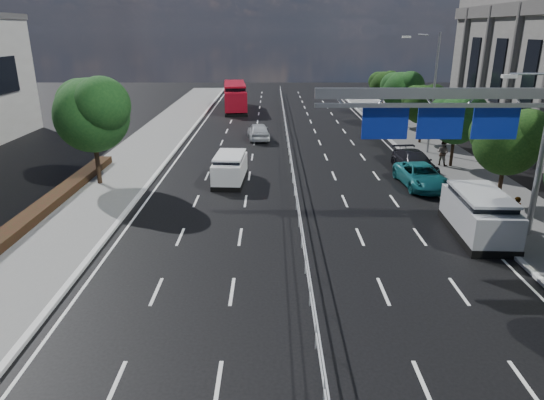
{
  "coord_description": "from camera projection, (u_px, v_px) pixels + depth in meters",
  "views": [
    {
      "loc": [
        -1.34,
        -10.76,
        9.14
      ],
      "look_at": [
        -1.32,
        8.37,
        2.4
      ],
      "focal_mm": 32.0,
      "sensor_mm": 36.0,
      "label": 1
    }
  ],
  "objects": [
    {
      "name": "near_car_silver",
      "position": [
        258.0,
        131.0,
        42.46
      ],
      "size": [
        2.23,
        4.48,
        1.47
      ],
      "primitive_type": "imported",
      "rotation": [
        0.0,
        0.0,
        3.26
      ],
      "color": "silver",
      "rests_on": "ground"
    },
    {
      "name": "far_tree_h",
      "position": [
        384.0,
        84.0,
        54.01
      ],
      "size": [
        3.41,
        3.18,
        4.91
      ],
      "color": "black",
      "rests_on": "ground"
    },
    {
      "name": "near_car_dark",
      "position": [
        238.0,
        101.0,
        60.51
      ],
      "size": [
        1.64,
        4.6,
        1.51
      ],
      "primitive_type": "imported",
      "rotation": [
        0.0,
        0.0,
        3.15
      ],
      "color": "black",
      "rests_on": "ground"
    },
    {
      "name": "median_fence",
      "position": [
        290.0,
        159.0,
        34.23
      ],
      "size": [
        0.05,
        85.0,
        1.02
      ],
      "color": "silver",
      "rests_on": "ground"
    },
    {
      "name": "pedestrian_a",
      "position": [
        515.0,
        212.0,
        23.22
      ],
      "size": [
        0.58,
        0.41,
        1.52
      ],
      "primitive_type": "imported",
      "rotation": [
        0.0,
        0.0,
        3.06
      ],
      "color": "gray",
      "rests_on": "sidewalk_far"
    },
    {
      "name": "red_bus",
      "position": [
        235.0,
        96.0,
        57.94
      ],
      "size": [
        3.52,
        10.81,
        3.17
      ],
      "rotation": [
        0.0,
        0.0,
        0.09
      ],
      "color": "black",
      "rests_on": "ground"
    },
    {
      "name": "parked_car_dark",
      "position": [
        414.0,
        162.0,
        32.63
      ],
      "size": [
        2.51,
        5.08,
        1.42
      ],
      "primitive_type": "imported",
      "rotation": [
        0.0,
        0.0,
        0.11
      ],
      "color": "black",
      "rests_on": "ground"
    },
    {
      "name": "far_tree_d",
      "position": [
        509.0,
        139.0,
        25.63
      ],
      "size": [
        3.85,
        3.59,
        5.34
      ],
      "color": "black",
      "rests_on": "ground"
    },
    {
      "name": "far_tree_g",
      "position": [
        401.0,
        89.0,
        46.83
      ],
      "size": [
        3.96,
        3.69,
        5.45
      ],
      "color": "black",
      "rests_on": "ground"
    },
    {
      "name": "pedestrian_b",
      "position": [
        443.0,
        153.0,
        33.77
      ],
      "size": [
        1.09,
        1.08,
        1.77
      ],
      "primitive_type": "imported",
      "rotation": [
        0.0,
        0.0,
        2.4
      ],
      "color": "gray",
      "rests_on": "sidewalk_far"
    },
    {
      "name": "overhead_gantry",
      "position": [
        459.0,
        117.0,
        20.81
      ],
      "size": [
        10.24,
        0.38,
        7.45
      ],
      "color": "gray",
      "rests_on": "ground"
    },
    {
      "name": "streetlight_far",
      "position": [
        430.0,
        86.0,
        35.99
      ],
      "size": [
        2.78,
        2.4,
        9.0
      ],
      "color": "gray",
      "rests_on": "ground"
    },
    {
      "name": "ground",
      "position": [
        321.0,
        385.0,
        13.19
      ],
      "size": [
        160.0,
        160.0,
        0.0
      ],
      "primitive_type": "plane",
      "color": "black",
      "rests_on": "ground"
    },
    {
      "name": "near_tree_back",
      "position": [
        92.0,
        111.0,
        28.59
      ],
      "size": [
        4.84,
        4.51,
        6.69
      ],
      "color": "black",
      "rests_on": "ground"
    },
    {
      "name": "white_minivan",
      "position": [
        230.0,
        168.0,
        30.47
      ],
      "size": [
        2.05,
        4.28,
        1.82
      ],
      "rotation": [
        0.0,
        0.0,
        -0.06
      ],
      "color": "black",
      "rests_on": "ground"
    },
    {
      "name": "far_tree_e",
      "position": [
        457.0,
        117.0,
        32.75
      ],
      "size": [
        3.63,
        3.38,
        5.13
      ],
      "color": "black",
      "rests_on": "ground"
    },
    {
      "name": "far_tree_f",
      "position": [
        424.0,
        102.0,
        39.84
      ],
      "size": [
        3.52,
        3.28,
        5.02
      ],
      "color": "black",
      "rests_on": "ground"
    },
    {
      "name": "parked_car_teal",
      "position": [
        421.0,
        176.0,
        29.65
      ],
      "size": [
        2.58,
        5.08,
        1.38
      ],
      "primitive_type": "imported",
      "rotation": [
        0.0,
        0.0,
        0.06
      ],
      "color": "#1B757B",
      "rests_on": "ground"
    },
    {
      "name": "silver_minivan",
      "position": [
        479.0,
        214.0,
        22.47
      ],
      "size": [
        2.41,
        5.21,
        2.12
      ],
      "rotation": [
        0.0,
        0.0,
        -0.05
      ],
      "color": "black",
      "rests_on": "ground"
    }
  ]
}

